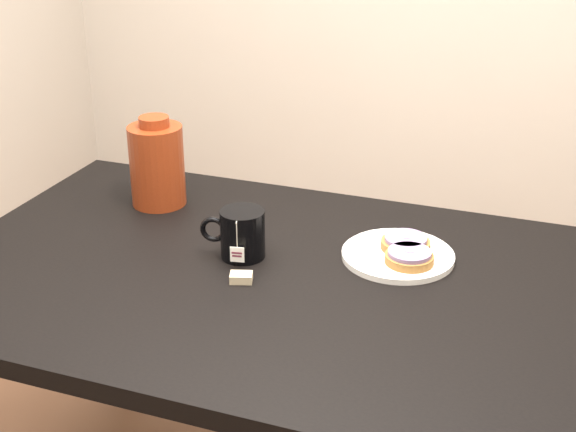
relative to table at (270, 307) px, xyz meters
The scene contains 7 objects.
table is the anchor object (origin of this frame).
plate 0.29m from the table, 33.04° to the left, with size 0.24×0.24×0.02m.
bagel_back 0.32m from the table, 36.23° to the left, with size 0.15×0.15×0.03m.
bagel_front 0.31m from the table, 23.73° to the left, with size 0.14×0.14×0.03m.
mug 0.17m from the table, 150.14° to the left, with size 0.15×0.11×0.11m.
teabag_pouch 0.12m from the table, 125.20° to the right, with size 0.04×0.03×0.02m, color #C6B793.
bagel_package 0.49m from the table, 148.14° to the left, with size 0.17×0.17×0.22m.
Camera 1 is at (0.54, -1.36, 1.54)m, focal length 50.00 mm.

